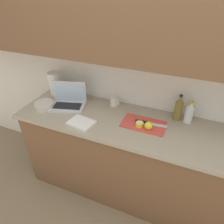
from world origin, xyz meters
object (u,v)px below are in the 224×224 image
object	(u,v)px
bottle_oil_tall	(178,109)
paper_towel_roll	(55,84)
lemon_half_cut	(140,124)
laptop	(68,101)
measuring_cup	(114,102)
cutting_board	(143,124)
lemon_whole_beside	(149,126)
knife	(146,122)
bowl_white	(45,105)
bottle_green_soda	(189,113)

from	to	relation	value
bottle_oil_tall	paper_towel_roll	size ratio (longest dim) A/B	0.99
lemon_half_cut	bottle_oil_tall	distance (m)	0.38
laptop	lemon_half_cut	world-z (taller)	laptop
measuring_cup	cutting_board	bearing A→B (deg)	-28.75
lemon_half_cut	bottle_oil_tall	size ratio (longest dim) A/B	0.27
lemon_whole_beside	measuring_cup	bearing A→B (deg)	148.45
cutting_board	knife	bearing A→B (deg)	46.17
bottle_oil_tall	bowl_white	xyz separation A→B (m)	(-1.25, -0.29, -0.09)
knife	paper_towel_roll	distance (m)	1.08
paper_towel_roll	lemon_whole_beside	bearing A→B (deg)	-12.39
cutting_board	bottle_oil_tall	distance (m)	0.34
knife	lemon_whole_beside	size ratio (longest dim) A/B	3.94
cutting_board	bottle_green_soda	distance (m)	0.41
cutting_board	bottle_green_soda	bearing A→B (deg)	28.63
lemon_half_cut	paper_towel_roll	distance (m)	1.05
knife	measuring_cup	xyz separation A→B (m)	(-0.38, 0.18, 0.03)
cutting_board	bottle_oil_tall	world-z (taller)	bottle_oil_tall
lemon_half_cut	lemon_whole_beside	world-z (taller)	lemon_whole_beside
knife	cutting_board	bearing A→B (deg)	-138.70
paper_towel_roll	bottle_oil_tall	bearing A→B (deg)	0.40
laptop	lemon_half_cut	xyz separation A→B (m)	(0.76, -0.07, -0.03)
laptop	lemon_half_cut	distance (m)	0.76
bottle_green_soda	cutting_board	bearing A→B (deg)	-151.37
lemon_whole_beside	bowl_white	size ratio (longest dim) A/B	0.37
lemon_whole_beside	laptop	bearing A→B (deg)	174.25
bottle_green_soda	bowl_white	size ratio (longest dim) A/B	1.09
cutting_board	knife	world-z (taller)	knife
bowl_white	lemon_whole_beside	bearing A→B (deg)	2.18
bottle_oil_tall	bowl_white	bearing A→B (deg)	-166.88
laptop	measuring_cup	distance (m)	0.46
knife	bowl_white	bearing A→B (deg)	-178.49
bottle_oil_tall	laptop	bearing A→B (deg)	-170.97
knife	bottle_oil_tall	world-z (taller)	bottle_oil_tall
paper_towel_roll	knife	bearing A→B (deg)	-9.07
measuring_cup	paper_towel_roll	bearing A→B (deg)	-178.70
lemon_whole_beside	bowl_white	bearing A→B (deg)	-177.82
laptop	bottle_oil_tall	distance (m)	1.06
bottle_green_soda	bottle_oil_tall	size ratio (longest dim) A/B	0.83
cutting_board	bottle_oil_tall	xyz separation A→B (m)	(0.26, 0.19, 0.11)
measuring_cup	laptop	bearing A→B (deg)	-157.86
cutting_board	bottle_oil_tall	bearing A→B (deg)	36.87
paper_towel_roll	bottle_green_soda	bearing A→B (deg)	0.37
bottle_green_soda	measuring_cup	distance (m)	0.72
laptop	paper_towel_roll	xyz separation A→B (m)	(-0.26, 0.16, 0.07)
bottle_green_soda	measuring_cup	size ratio (longest dim) A/B	2.17
measuring_cup	paper_towel_roll	distance (m)	0.69
bottle_green_soda	lemon_half_cut	bearing A→B (deg)	-148.12
cutting_board	lemon_whole_beside	xyz separation A→B (m)	(0.05, -0.06, 0.04)
bottle_green_soda	lemon_whole_beside	bearing A→B (deg)	-139.99
laptop	lemon_half_cut	bearing A→B (deg)	-21.15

